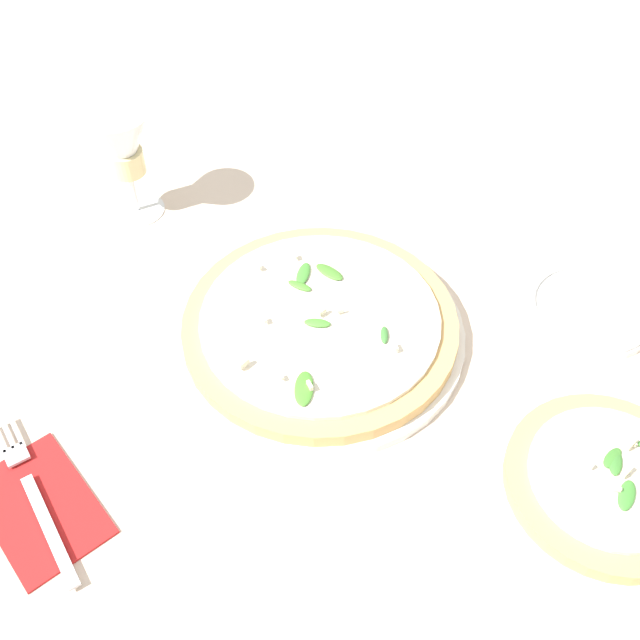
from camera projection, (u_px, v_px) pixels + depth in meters
The scene contains 7 objects.
ground_plane at pixel (343, 325), 0.93m from camera, with size 6.00×6.00×0.00m, color beige.
pizza_arugula_main at pixel (320, 327), 0.91m from camera, with size 0.35×0.35×0.05m.
pizza_personal_side at pixel (606, 484), 0.77m from camera, with size 0.23×0.23×0.05m.
wine_glass at pixel (123, 148), 1.00m from camera, with size 0.09×0.09×0.16m.
napkin at pixel (40, 507), 0.77m from camera, with size 0.16×0.12×0.01m.
fork at pixel (36, 498), 0.77m from camera, with size 0.22×0.02×0.00m.
side_plate_white at pixel (590, 309), 0.94m from camera, with size 0.16×0.16×0.02m.
Camera 1 is at (-0.51, 0.34, 0.70)m, focal length 42.00 mm.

